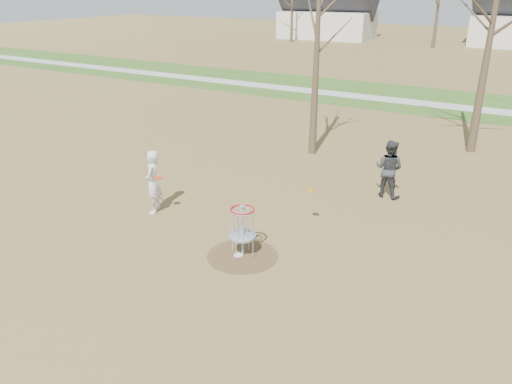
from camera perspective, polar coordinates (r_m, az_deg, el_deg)
ground at (r=12.66m, az=-1.53°, el=-7.31°), size 160.00×160.00×0.00m
green_band at (r=31.46m, az=19.55°, el=9.79°), size 160.00×8.00×0.01m
footpath at (r=30.50m, az=19.14°, el=9.49°), size 160.00×1.50×0.01m
dirt_circle at (r=12.66m, az=-1.53°, el=-7.29°), size 1.80×1.80×0.01m
player_standing at (r=14.95m, az=-11.71°, el=1.13°), size 0.71×0.82×1.91m
player_throwing at (r=16.32m, az=14.94°, el=2.59°), size 0.98×0.80×1.87m
disc_grounded at (r=12.65m, az=-2.05°, el=-7.23°), size 0.22×0.22×0.02m
discs_in_play at (r=13.87m, az=-2.32°, el=0.91°), size 4.29×1.72×0.10m
disc_golf_basket at (r=12.23m, az=-1.57°, el=-3.59°), size 0.64×0.64×1.35m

